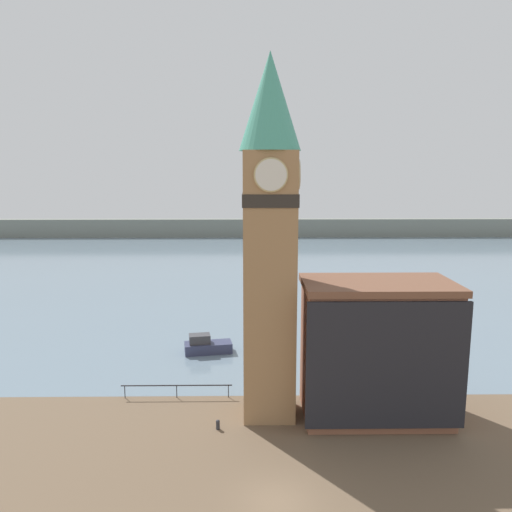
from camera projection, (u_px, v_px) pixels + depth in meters
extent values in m
plane|color=brown|center=(276.00, 501.00, 27.88)|extent=(160.00, 160.00, 0.00)
cube|color=slate|center=(257.00, 263.00, 100.10)|extent=(160.00, 120.00, 0.00)
cube|color=gray|center=(255.00, 228.00, 139.10)|extent=(180.00, 3.00, 5.00)
cube|color=#232328|center=(177.00, 385.00, 40.44)|extent=(9.02, 0.08, 0.08)
cylinder|color=#232328|center=(125.00, 392.00, 40.48)|extent=(0.07, 0.07, 1.05)
cylinder|color=#232328|center=(177.00, 392.00, 40.53)|extent=(0.07, 0.07, 1.05)
cylinder|color=#232328|center=(228.00, 391.00, 40.58)|extent=(0.07, 0.07, 1.05)
cube|color=#9E754C|center=(269.00, 288.00, 36.37)|extent=(3.76, 3.76, 19.62)
cube|color=#2D2823|center=(270.00, 200.00, 35.29)|extent=(3.88, 3.88, 0.90)
cylinder|color=tan|center=(271.00, 175.00, 33.08)|extent=(2.30, 0.12, 2.30)
cylinder|color=silver|center=(271.00, 175.00, 33.00)|extent=(2.09, 0.12, 2.09)
cylinder|color=tan|center=(297.00, 175.00, 35.02)|extent=(0.12, 2.30, 2.30)
cylinder|color=silver|center=(298.00, 175.00, 35.02)|extent=(0.12, 2.09, 2.09)
cone|color=teal|center=(270.00, 101.00, 34.15)|extent=(4.32, 4.32, 6.66)
cube|color=#935B42|center=(376.00, 352.00, 37.03)|extent=(10.58, 5.90, 9.83)
cube|color=brown|center=(378.00, 285.00, 36.16)|extent=(10.98, 6.30, 0.50)
cube|color=#232328|center=(387.00, 366.00, 33.94)|extent=(11.08, 0.30, 9.05)
cube|color=#333856|center=(208.00, 347.00, 50.64)|extent=(4.99, 2.69, 1.04)
cube|color=#38383D|center=(200.00, 339.00, 50.32)|extent=(2.28, 1.67, 0.91)
cylinder|color=#2D2D33|center=(218.00, 425.00, 35.62)|extent=(0.27, 0.27, 0.57)
sphere|color=#2D2D33|center=(218.00, 422.00, 35.57)|extent=(0.29, 0.29, 0.29)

